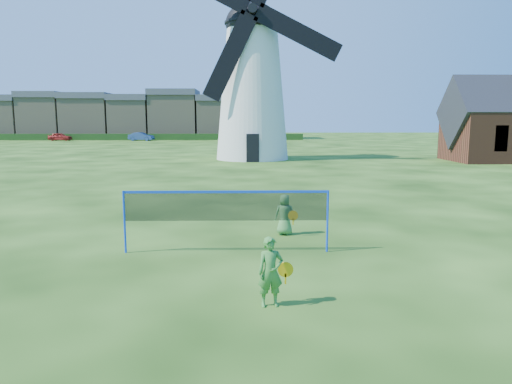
{
  "coord_description": "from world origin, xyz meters",
  "views": [
    {
      "loc": [
        -0.03,
        -11.12,
        3.27
      ],
      "look_at": [
        0.2,
        0.5,
        1.5
      ],
      "focal_mm": 33.55,
      "sensor_mm": 36.0,
      "label": 1
    }
  ],
  "objects": [
    {
      "name": "car_right",
      "position": [
        -16.3,
        63.36,
        0.64
      ],
      "size": [
        4.06,
        2.01,
        1.28
      ],
      "primitive_type": "imported",
      "rotation": [
        0.0,
        0.0,
        1.4
      ],
      "color": "navy",
      "rests_on": "ground"
    },
    {
      "name": "terraced_houses",
      "position": [
        -22.84,
        72.0,
        3.87
      ],
      "size": [
        57.73,
        8.4,
        8.22
      ],
      "color": "#9D8869",
      "rests_on": "ground"
    },
    {
      "name": "player_boy",
      "position": [
        1.05,
        2.23,
        0.58
      ],
      "size": [
        0.66,
        0.44,
        1.17
      ],
      "rotation": [
        0.0,
        0.0,
        3.05
      ],
      "color": "#4D9548",
      "rests_on": "ground"
    },
    {
      "name": "hedge",
      "position": [
        -22.0,
        66.0,
        0.5
      ],
      "size": [
        62.0,
        0.8,
        1.0
      ],
      "primitive_type": "cube",
      "color": "#193814",
      "rests_on": "ground"
    },
    {
      "name": "windmill",
      "position": [
        0.44,
        28.57,
        6.25
      ],
      "size": [
        13.73,
        5.94,
        18.33
      ],
      "color": "white",
      "rests_on": "ground"
    },
    {
      "name": "player_girl",
      "position": [
        0.39,
        -3.06,
        0.62
      ],
      "size": [
        0.67,
        0.38,
        1.25
      ],
      "rotation": [
        0.0,
        0.0,
        0.18
      ],
      "color": "#3E8736",
      "rests_on": "ground"
    },
    {
      "name": "car_left",
      "position": [
        -28.91,
        63.8,
        0.61
      ],
      "size": [
        3.61,
        1.57,
        1.21
      ],
      "primitive_type": "imported",
      "rotation": [
        0.0,
        0.0,
        1.53
      ],
      "color": "maroon",
      "rests_on": "ground"
    },
    {
      "name": "badminton_net",
      "position": [
        -0.53,
        0.42,
        1.14
      ],
      "size": [
        5.05,
        0.05,
        1.55
      ],
      "color": "blue",
      "rests_on": "ground"
    },
    {
      "name": "ground",
      "position": [
        0.0,
        0.0,
        0.0
      ],
      "size": [
        220.0,
        220.0,
        0.0
      ],
      "primitive_type": "plane",
      "color": "black",
      "rests_on": "ground"
    }
  ]
}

